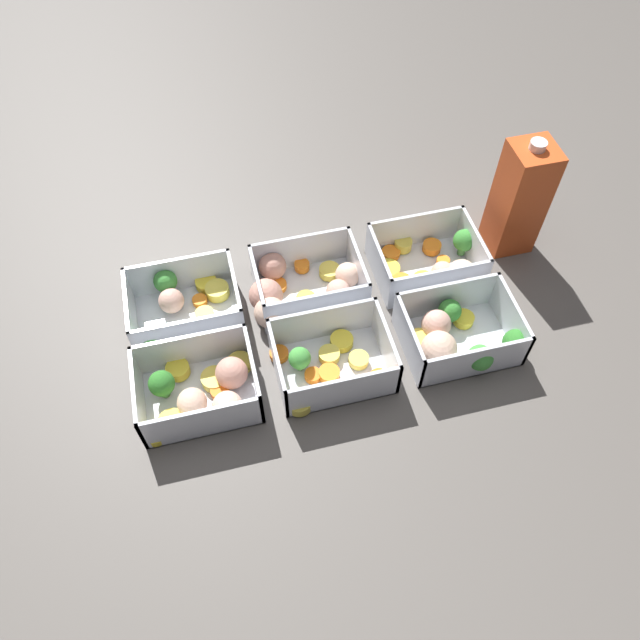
{
  "coord_description": "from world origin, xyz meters",
  "views": [
    {
      "loc": [
        -0.13,
        -0.51,
        0.76
      ],
      "look_at": [
        0.0,
        0.0,
        0.02
      ],
      "focal_mm": 35.0,
      "sensor_mm": 36.0,
      "label": 1
    }
  ],
  "objects_px": {
    "container_near_center": "(329,362)",
    "container_far_left": "(182,306)",
    "container_near_right": "(457,336)",
    "container_far_center": "(297,287)",
    "juice_carton": "(520,198)",
    "container_far_right": "(434,263)",
    "container_near_left": "(203,390)"
  },
  "relations": [
    {
      "from": "container_near_center",
      "to": "container_far_left",
      "type": "height_order",
      "value": "same"
    },
    {
      "from": "container_near_right",
      "to": "container_near_center",
      "type": "bearing_deg",
      "value": 178.4
    },
    {
      "from": "container_near_right",
      "to": "container_far_center",
      "type": "xyz_separation_m",
      "value": [
        -0.2,
        0.14,
        -0.0
      ]
    },
    {
      "from": "container_near_right",
      "to": "juice_carton",
      "type": "xyz_separation_m",
      "value": [
        0.16,
        0.18,
        0.07
      ]
    },
    {
      "from": "container_far_left",
      "to": "container_far_right",
      "type": "relative_size",
      "value": 0.97
    },
    {
      "from": "container_near_right",
      "to": "container_far_left",
      "type": "xyz_separation_m",
      "value": [
        -0.38,
        0.15,
        -0.0
      ]
    },
    {
      "from": "container_far_right",
      "to": "juice_carton",
      "type": "height_order",
      "value": "juice_carton"
    },
    {
      "from": "container_far_right",
      "to": "juice_carton",
      "type": "relative_size",
      "value": 0.83
    },
    {
      "from": "container_near_right",
      "to": "container_far_center",
      "type": "relative_size",
      "value": 0.88
    },
    {
      "from": "container_near_left",
      "to": "container_near_center",
      "type": "height_order",
      "value": "same"
    },
    {
      "from": "container_far_left",
      "to": "container_near_center",
      "type": "bearing_deg",
      "value": -37.74
    },
    {
      "from": "container_near_left",
      "to": "container_far_center",
      "type": "height_order",
      "value": "same"
    },
    {
      "from": "container_far_center",
      "to": "juice_carton",
      "type": "relative_size",
      "value": 0.94
    },
    {
      "from": "container_near_left",
      "to": "container_far_right",
      "type": "xyz_separation_m",
      "value": [
        0.38,
        0.14,
        -0.0
      ]
    },
    {
      "from": "container_far_center",
      "to": "container_far_right",
      "type": "relative_size",
      "value": 1.14
    },
    {
      "from": "container_near_right",
      "to": "container_far_right",
      "type": "bearing_deg",
      "value": 83.15
    },
    {
      "from": "container_near_right",
      "to": "container_near_left",
      "type": "bearing_deg",
      "value": 179.58
    },
    {
      "from": "container_near_center",
      "to": "container_far_center",
      "type": "relative_size",
      "value": 0.88
    },
    {
      "from": "container_near_left",
      "to": "juice_carton",
      "type": "bearing_deg",
      "value": 18.27
    },
    {
      "from": "container_near_center",
      "to": "juice_carton",
      "type": "bearing_deg",
      "value": 26.22
    },
    {
      "from": "container_near_center",
      "to": "container_far_right",
      "type": "relative_size",
      "value": 1.0
    },
    {
      "from": "container_far_center",
      "to": "juice_carton",
      "type": "bearing_deg",
      "value": 5.01
    },
    {
      "from": "container_far_center",
      "to": "juice_carton",
      "type": "height_order",
      "value": "juice_carton"
    },
    {
      "from": "juice_carton",
      "to": "container_near_left",
      "type": "bearing_deg",
      "value": -161.73
    },
    {
      "from": "container_far_center",
      "to": "container_far_right",
      "type": "bearing_deg",
      "value": -0.86
    },
    {
      "from": "juice_carton",
      "to": "container_near_center",
      "type": "bearing_deg",
      "value": -153.78
    },
    {
      "from": "container_near_center",
      "to": "container_far_center",
      "type": "height_order",
      "value": "same"
    },
    {
      "from": "container_near_right",
      "to": "juice_carton",
      "type": "height_order",
      "value": "juice_carton"
    },
    {
      "from": "container_far_right",
      "to": "juice_carton",
      "type": "distance_m",
      "value": 0.16
    },
    {
      "from": "container_near_center",
      "to": "juice_carton",
      "type": "distance_m",
      "value": 0.39
    },
    {
      "from": "container_near_right",
      "to": "container_far_left",
      "type": "bearing_deg",
      "value": 158.13
    },
    {
      "from": "juice_carton",
      "to": "container_far_center",
      "type": "bearing_deg",
      "value": -174.99
    }
  ]
}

